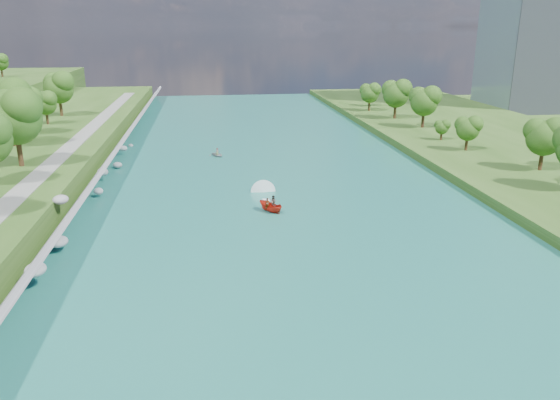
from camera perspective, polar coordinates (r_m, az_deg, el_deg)
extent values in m
plane|color=#2D5119|center=(59.60, 1.99, -5.05)|extent=(260.00, 260.00, 0.00)
cube|color=#1B685E|center=(78.21, -0.45, 0.60)|extent=(55.00, 240.00, 0.10)
cube|color=slate|center=(78.88, -19.43, 1.04)|extent=(3.54, 236.00, 4.05)
ellipsoid|color=gray|center=(54.83, -24.19, -6.66)|extent=(1.90, 2.44, 1.15)
ellipsoid|color=gray|center=(62.71, -22.09, -4.07)|extent=(1.85, 2.35, 1.09)
ellipsoid|color=gray|center=(69.42, -21.96, 0.05)|extent=(1.81, 2.14, 1.06)
ellipsoid|color=gray|center=(80.78, -18.45, 0.87)|extent=(1.30, 1.41, 1.02)
ellipsoid|color=gray|center=(89.05, -18.04, 2.80)|extent=(1.69, 1.38, 1.26)
ellipsoid|color=gray|center=(96.60, -16.63, 3.51)|extent=(1.56, 1.47, 1.04)
ellipsoid|color=gray|center=(105.99, -16.07, 5.20)|extent=(1.54, 1.44, 1.02)
ellipsoid|color=gray|center=(114.18, -15.32, 5.50)|extent=(1.02, 0.93, 0.69)
cube|color=gray|center=(80.08, -24.21, 2.02)|extent=(3.00, 200.00, 0.10)
cube|color=gray|center=(175.34, 25.29, 18.37)|extent=(22.00, 22.00, 60.00)
ellipsoid|color=#1E4F15|center=(87.51, -25.94, 7.47)|extent=(8.00, 8.00, 13.34)
ellipsoid|color=#1E4F15|center=(103.29, -26.40, 8.74)|extent=(8.05, 8.05, 13.41)
ellipsoid|color=#1E4F15|center=(113.97, -24.96, 8.84)|extent=(6.26, 6.26, 10.43)
ellipsoid|color=#1E4F15|center=(124.70, -23.30, 9.15)|extent=(4.89, 4.89, 8.14)
ellipsoid|color=#1E4F15|center=(135.19, -22.12, 10.62)|extent=(7.05, 7.05, 11.75)
ellipsoid|color=#1E4F15|center=(94.09, 25.88, 5.72)|extent=(5.86, 5.86, 9.76)
ellipsoid|color=#1E4F15|center=(104.63, 19.04, 6.92)|extent=(4.46, 4.46, 7.44)
ellipsoid|color=#1E4F15|center=(113.30, 16.56, 7.22)|extent=(2.85, 2.85, 4.76)
ellipsoid|color=#1E4F15|center=(126.13, 14.83, 9.75)|extent=(6.45, 6.45, 10.76)
ellipsoid|color=#1E4F15|center=(137.38, 12.03, 10.62)|extent=(6.67, 6.67, 11.11)
ellipsoid|color=#1E4F15|center=(149.28, 9.36, 10.83)|extent=(5.19, 5.19, 8.65)
ellipsoid|color=#1E4F15|center=(158.67, 9.34, 10.82)|extent=(3.85, 3.85, 6.41)
ellipsoid|color=#1E4F15|center=(181.97, -27.17, 12.60)|extent=(4.66, 4.66, 7.77)
imported|color=red|center=(70.53, -1.02, -0.67)|extent=(3.46, 3.79, 1.45)
imported|color=#66605B|center=(69.98, -1.31, -0.44)|extent=(0.66, 0.51, 1.62)
imported|color=#66605B|center=(70.92, -0.67, -0.17)|extent=(0.97, 0.86, 1.66)
cube|color=white|center=(73.58, -1.30, -0.45)|extent=(0.90, 5.00, 0.06)
imported|color=gray|center=(101.97, -6.57, 4.77)|extent=(3.52, 3.97, 0.68)
imported|color=#66605B|center=(101.85, -6.58, 5.06)|extent=(0.70, 0.58, 1.24)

